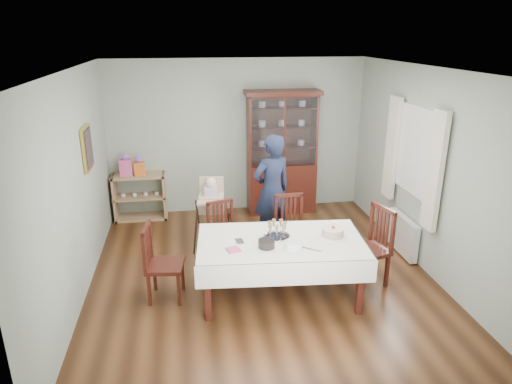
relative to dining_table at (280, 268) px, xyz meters
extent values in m
plane|color=#593319|center=(-0.14, 0.55, -0.38)|extent=(5.00, 5.00, 0.00)
plane|color=#9EAA99|center=(-0.14, 3.05, 0.97)|extent=(4.50, 0.00, 4.50)
plane|color=#9EAA99|center=(-2.39, 0.55, 0.97)|extent=(0.00, 5.00, 5.00)
plane|color=#9EAA99|center=(2.11, 0.55, 0.97)|extent=(0.00, 5.00, 5.00)
plane|color=white|center=(-0.14, 0.55, 2.32)|extent=(5.00, 5.00, 0.00)
cube|color=#421910|center=(0.00, 0.00, 0.34)|extent=(1.98, 1.21, 0.06)
cube|color=white|center=(0.00, 0.00, 0.37)|extent=(2.09, 1.32, 0.01)
cube|color=#421910|center=(0.61, 2.81, 0.07)|extent=(1.20, 0.45, 0.90)
cube|color=white|center=(0.61, 2.62, 1.12)|extent=(1.12, 0.01, 1.16)
cube|color=#421910|center=(0.61, 2.81, 1.76)|extent=(1.30, 0.48, 0.07)
cube|color=tan|center=(-1.89, 2.83, -0.36)|extent=(0.90, 0.38, 0.04)
cube|color=tan|center=(-1.89, 2.83, 0.02)|extent=(0.90, 0.38, 0.03)
cube|color=tan|center=(-1.89, 2.83, 0.40)|extent=(0.90, 0.38, 0.04)
cube|color=tan|center=(-2.31, 2.83, 0.02)|extent=(0.04, 0.38, 0.80)
cube|color=tan|center=(-1.47, 2.83, 0.02)|extent=(0.04, 0.38, 0.80)
cube|color=gold|center=(-2.36, 1.35, 1.27)|extent=(0.04, 0.48, 0.58)
cube|color=white|center=(2.08, 0.85, 1.17)|extent=(0.04, 1.02, 1.22)
cube|color=silver|center=(2.02, 0.23, 1.07)|extent=(0.07, 0.30, 1.55)
cube|color=silver|center=(2.02, 1.47, 1.07)|extent=(0.07, 0.30, 1.55)
cube|color=white|center=(2.02, 0.85, -0.08)|extent=(0.10, 0.80, 0.55)
cube|color=#421910|center=(-0.59, 0.89, 0.03)|extent=(0.50, 0.50, 0.05)
cube|color=#421910|center=(-0.64, 1.07, 0.28)|extent=(0.38, 0.14, 0.48)
cube|color=#421910|center=(0.34, 0.84, 0.06)|extent=(0.45, 0.45, 0.05)
cube|color=#421910|center=(0.33, 1.04, 0.32)|extent=(0.41, 0.06, 0.51)
cube|color=#421910|center=(-1.39, 0.18, 0.06)|extent=(0.49, 0.49, 0.05)
cube|color=#421910|center=(-1.58, 0.20, 0.32)|extent=(0.09, 0.41, 0.51)
cube|color=#421910|center=(1.16, 0.12, 0.09)|extent=(0.58, 0.58, 0.05)
cube|color=#421910|center=(1.36, 0.18, 0.38)|extent=(0.17, 0.44, 0.55)
imported|color=#151C31|center=(0.18, 1.50, 0.47)|extent=(0.73, 0.60, 1.72)
cube|color=tan|center=(-0.72, 1.53, 0.32)|extent=(0.40, 0.36, 0.26)
cube|color=tan|center=(-0.72, 1.53, 0.53)|extent=(0.37, 0.11, 0.30)
cube|color=tan|center=(-0.72, 1.53, 0.40)|extent=(0.40, 0.22, 0.03)
cube|color=#BDA6CA|center=(-0.72, 1.53, 0.49)|extent=(0.21, 0.17, 0.19)
sphere|color=beige|center=(-0.72, 1.53, 0.64)|extent=(0.16, 0.16, 0.16)
cylinder|color=silver|center=(-0.03, 0.09, 0.38)|extent=(0.32, 0.32, 0.01)
torus|color=silver|center=(-0.03, 0.09, 0.39)|extent=(0.33, 0.33, 0.01)
cylinder|color=white|center=(0.64, -0.01, 0.38)|extent=(0.30, 0.30, 0.02)
cylinder|color=brown|center=(0.64, -0.01, 0.44)|extent=(0.26, 0.26, 0.09)
cylinder|color=silver|center=(0.64, -0.01, 0.49)|extent=(0.26, 0.26, 0.01)
cylinder|color=#F24C4C|center=(0.64, -0.01, 0.53)|extent=(0.01, 0.01, 0.07)
sphere|color=yellow|center=(0.64, -0.01, 0.57)|extent=(0.02, 0.02, 0.02)
cylinder|color=black|center=(-0.20, -0.16, 0.42)|extent=(0.20, 0.20, 0.09)
cylinder|color=white|center=(0.10, -0.24, 0.42)|extent=(0.27, 0.27, 0.09)
cube|color=#DC5185|center=(-0.59, -0.18, 0.39)|extent=(0.18, 0.18, 0.02)
cube|color=silver|center=(0.29, -0.30, 0.38)|extent=(0.21, 0.17, 0.01)
cube|color=#DC5185|center=(-2.08, 2.81, 0.56)|extent=(0.21, 0.14, 0.28)
sphere|color=#E533B2|center=(-2.08, 2.81, 0.75)|extent=(0.11, 0.11, 0.11)
cube|color=orange|center=(-1.86, 2.81, 0.53)|extent=(0.19, 0.15, 0.23)
sphere|color=#E533B2|center=(-1.86, 2.81, 0.69)|extent=(0.11, 0.11, 0.11)
camera|label=1|loc=(-1.07, -4.84, 2.74)|focal=32.00mm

